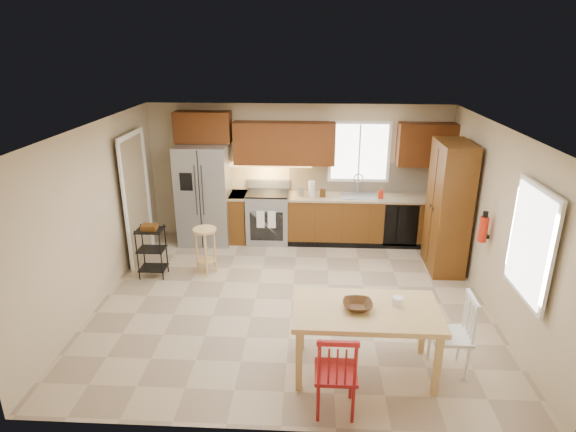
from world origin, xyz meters
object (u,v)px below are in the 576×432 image
(fire_extinguisher, at_px, (483,229))
(chair_red, at_px, (336,371))
(soap_bottle, at_px, (381,193))
(pantry, at_px, (448,208))
(table_bowl, at_px, (357,309))
(bar_stool, at_px, (206,251))
(chair_white, at_px, (450,334))
(range_stove, at_px, (268,217))
(table_jar, at_px, (398,303))
(refrigerator, at_px, (204,194))
(utility_cart, at_px, (152,252))
(dining_table, at_px, (365,340))

(fire_extinguisher, xyz_separation_m, chair_red, (-2.10, -2.33, -0.63))
(chair_red, bearing_deg, soap_bottle, 77.86)
(pantry, height_order, table_bowl, pantry)
(bar_stool, bearing_deg, chair_white, -35.77)
(pantry, xyz_separation_m, chair_red, (-1.90, -3.38, -0.58))
(range_stove, distance_m, bar_stool, 1.64)
(table_jar, bearing_deg, chair_white, -4.78)
(refrigerator, distance_m, chair_red, 4.87)
(refrigerator, xyz_separation_m, chair_red, (2.23, -4.30, -0.44))
(bar_stool, height_order, utility_cart, utility_cart)
(refrigerator, bearing_deg, soap_bottle, -0.45)
(chair_white, xyz_separation_m, utility_cart, (-4.07, 2.13, -0.06))
(dining_table, bearing_deg, bar_stool, 135.01)
(refrigerator, height_order, dining_table, refrigerator)
(table_bowl, relative_size, bar_stool, 0.42)
(refrigerator, xyz_separation_m, dining_table, (2.58, -3.65, -0.52))
(pantry, distance_m, chair_red, 3.92)
(table_jar, height_order, utility_cart, table_jar)
(table_jar, bearing_deg, pantry, 65.47)
(range_stove, distance_m, fire_extinguisher, 3.83)
(chair_red, bearing_deg, chair_white, 28.68)
(dining_table, distance_m, table_bowl, 0.41)
(refrigerator, relative_size, fire_extinguisher, 5.06)
(pantry, distance_m, utility_cart, 4.75)
(refrigerator, xyz_separation_m, soap_bottle, (3.18, -0.02, 0.09))
(chair_red, xyz_separation_m, chair_white, (1.30, 0.70, 0.00))
(refrigerator, bearing_deg, dining_table, -54.78)
(chair_white, height_order, table_bowl, chair_white)
(utility_cart, bearing_deg, table_jar, -31.14)
(pantry, bearing_deg, utility_cart, -173.24)
(range_stove, distance_m, utility_cart, 2.29)
(table_jar, height_order, bar_stool, table_jar)
(refrigerator, relative_size, table_jar, 12.96)
(refrigerator, bearing_deg, bar_stool, -78.14)
(soap_bottle, bearing_deg, chair_red, -102.52)
(range_stove, xyz_separation_m, utility_cart, (-1.69, -1.54, -0.05))
(fire_extinguisher, distance_m, bar_stool, 4.17)
(dining_table, bearing_deg, refrigerator, 125.60)
(refrigerator, xyz_separation_m, table_bowl, (2.48, -3.65, -0.12))
(range_stove, bearing_deg, table_bowl, -70.31)
(chair_red, distance_m, table_bowl, 0.77)
(pantry, height_order, bar_stool, pantry)
(chair_white, height_order, bar_stool, chair_white)
(refrigerator, xyz_separation_m, range_stove, (1.15, 0.06, -0.45))
(fire_extinguisher, xyz_separation_m, dining_table, (-1.75, -1.68, -0.71))
(refrigerator, xyz_separation_m, bar_stool, (0.28, -1.32, -0.53))
(chair_red, xyz_separation_m, table_jar, (0.70, 0.75, 0.35))
(fire_extinguisher, relative_size, utility_cart, 0.43)
(dining_table, bearing_deg, range_stove, 111.43)
(dining_table, distance_m, chair_white, 0.95)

